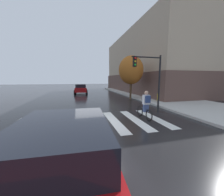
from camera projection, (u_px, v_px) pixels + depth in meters
The scene contains 11 objects.
ground_plane at pixel (99, 122), 7.31m from camera, with size 120.00×120.00×0.00m, color black.
sidewalk at pixel (220, 111), 9.51m from camera, with size 6.50×50.00×0.15m, color #B2AFA8.
crosswalk_stripes at pixel (92, 123), 7.20m from camera, with size 8.13×4.00×0.01m.
manhole_cover at pixel (106, 149), 4.49m from camera, with size 0.64×0.64×0.01m, color #473D1E.
sedan_near at pixel (65, 158), 2.63m from camera, with size 2.37×4.70×1.59m.
sedan_mid at pixel (81, 89), 22.06m from camera, with size 2.25×4.53×1.54m.
cyclist at pixel (146, 105), 7.79m from camera, with size 0.37×1.71×1.69m.
traffic_light_near at pixel (150, 73), 10.24m from camera, with size 2.47×0.28×4.20m.
fire_hydrant at pixel (158, 97), 13.84m from camera, with size 0.33×0.22×0.78m.
street_tree_near at pixel (131, 70), 15.22m from camera, with size 2.82×2.82×5.01m.
corner_building at pixel (170, 65), 25.86m from camera, with size 19.16×23.73×10.25m.
Camera 1 is at (-1.12, -6.99, 2.37)m, focal length 21.27 mm.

